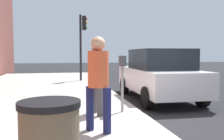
{
  "coord_description": "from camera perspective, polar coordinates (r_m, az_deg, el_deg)",
  "views": [
    {
      "loc": [
        -5.16,
        1.97,
        1.6
      ],
      "look_at": [
        1.15,
        0.66,
        1.17
      ],
      "focal_mm": 38.82,
      "sensor_mm": 36.0,
      "label": 1
    }
  ],
  "objects": [
    {
      "name": "pedestrian_bystander",
      "position": [
        4.46,
        -3.27,
        -1.43
      ],
      "size": [
        0.41,
        0.43,
        1.77
      ],
      "rotation": [
        0.0,
        0.0,
        -0.75
      ],
      "color": "#191E4C",
      "rests_on": "sidewalk_slab"
    },
    {
      "name": "traffic_signal",
      "position": [
        13.47,
        -6.99,
        7.88
      ],
      "size": [
        0.24,
        0.44,
        3.6
      ],
      "color": "black",
      "rests_on": "sidewalk_slab"
    },
    {
      "name": "parked_sedan_near",
      "position": [
        8.65,
        10.88,
        -0.98
      ],
      "size": [
        4.44,
        2.05,
        1.77
      ],
      "color": "silver",
      "rests_on": "ground_plane"
    },
    {
      "name": "parking_meter",
      "position": [
        6.03,
        2.46,
        -0.36
      ],
      "size": [
        0.36,
        0.12,
        1.41
      ],
      "color": "gray",
      "rests_on": "sidewalk_slab"
    },
    {
      "name": "ground_plane",
      "position": [
        5.75,
        9.02,
        -12.42
      ],
      "size": [
        80.0,
        80.0,
        0.0
      ],
      "primitive_type": "plane",
      "color": "#232326",
      "rests_on": "ground"
    },
    {
      "name": "pedestrian_at_meter",
      "position": [
        5.79,
        -3.54,
        -0.98
      ],
      "size": [
        0.5,
        0.36,
        1.67
      ],
      "rotation": [
        0.0,
        0.0,
        -1.31
      ],
      "color": "#47474C",
      "rests_on": "sidewalk_slab"
    },
    {
      "name": "sidewalk_slab",
      "position": [
        5.48,
        -22.61,
        -12.67
      ],
      "size": [
        28.0,
        6.0,
        0.15
      ],
      "primitive_type": "cube",
      "color": "#A8A59E",
      "rests_on": "ground_plane"
    }
  ]
}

